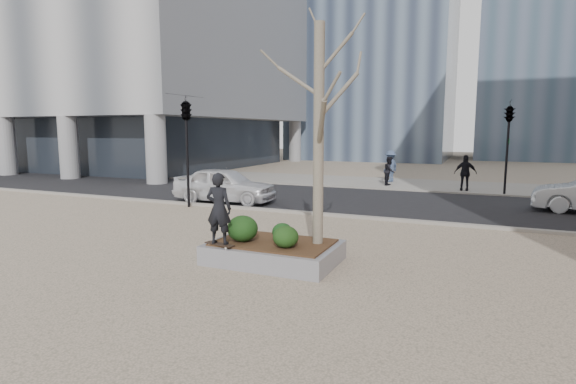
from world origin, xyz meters
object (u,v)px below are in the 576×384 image
at_px(planter, 274,252).
at_px(skateboarder, 219,208).
at_px(skateboard, 220,245).
at_px(police_car, 225,185).

relative_size(planter, skateboarder, 1.82).
bearing_deg(skateboard, planter, 50.00).
distance_m(skateboard, police_car, 9.20).
bearing_deg(police_car, planter, -145.74).
height_order(planter, skateboarder, skateboarder).
bearing_deg(skateboarder, police_car, -66.05).
bearing_deg(skateboard, skateboarder, 0.00).
distance_m(skateboarder, police_car, 9.21).
distance_m(skateboard, skateboarder, 0.86).
xyz_separation_m(skateboard, skateboarder, (0.00, 0.00, 0.86)).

